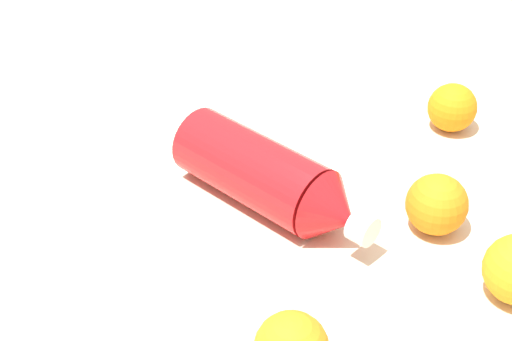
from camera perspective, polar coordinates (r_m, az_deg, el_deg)
ground_plane at (r=0.87m, az=1.06°, el=-1.03°), size 2.40×2.40×0.00m
water_bottle at (r=0.81m, az=1.23°, el=-0.67°), size 0.11×0.25×0.08m
orange_1 at (r=0.81m, az=13.71°, el=-2.55°), size 0.07×0.07×0.07m
orange_3 at (r=0.99m, az=14.83°, el=4.69°), size 0.06×0.06×0.06m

